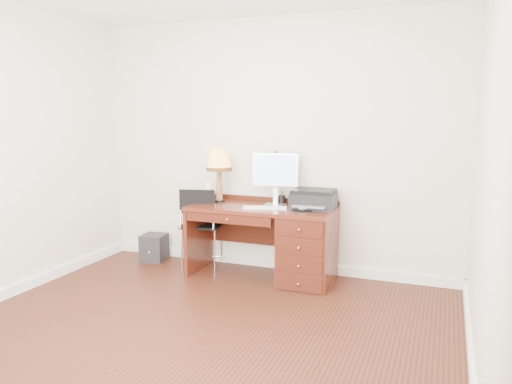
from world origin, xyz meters
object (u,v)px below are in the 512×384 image
at_px(leg_lamp, 219,163).
at_px(phone, 209,195).
at_px(desk, 291,241).
at_px(monitor, 276,173).
at_px(chair, 199,220).
at_px(printer, 314,199).
at_px(equipment_box, 154,247).

distance_m(leg_lamp, phone, 0.38).
relative_size(desk, monitor, 2.76).
bearing_deg(desk, leg_lamp, 173.59).
height_order(desk, chair, chair).
relative_size(monitor, chair, 0.60).
bearing_deg(leg_lamp, chair, -162.59).
distance_m(monitor, printer, 0.48).
bearing_deg(leg_lamp, monitor, 2.55).
height_order(desk, phone, phone).
bearing_deg(phone, monitor, -10.59).
relative_size(printer, leg_lamp, 0.76).
distance_m(desk, monitor, 0.72).
bearing_deg(printer, desk, -154.14).
bearing_deg(chair, desk, -14.72).
height_order(monitor, phone, monitor).
xyz_separation_m(desk, equipment_box, (-1.69, 0.10, -0.26)).
height_order(leg_lamp, equipment_box, leg_lamp).
distance_m(chair, equipment_box, 0.74).
height_order(desk, monitor, monitor).
distance_m(desk, chair, 1.07).
xyz_separation_m(phone, chair, (-0.09, -0.07, -0.27)).
height_order(monitor, leg_lamp, leg_lamp).
relative_size(monitor, equipment_box, 1.76).
relative_size(printer, phone, 2.06).
xyz_separation_m(leg_lamp, chair, (-0.22, -0.07, -0.62)).
xyz_separation_m(chair, equipment_box, (-0.63, 0.07, -0.39)).
bearing_deg(printer, leg_lamp, 179.63).
distance_m(printer, chair, 1.30).
xyz_separation_m(printer, chair, (-1.26, -0.07, -0.30)).
height_order(phone, equipment_box, phone).
relative_size(desk, chair, 1.67).
distance_m(monitor, leg_lamp, 0.64).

